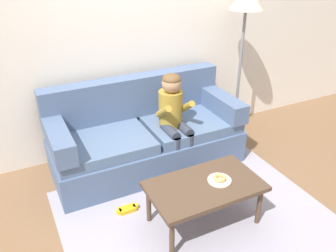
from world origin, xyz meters
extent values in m
plane|color=brown|center=(0.00, 0.00, 0.00)|extent=(10.00, 10.00, 0.00)
cube|color=silver|center=(0.00, 1.40, 1.40)|extent=(8.00, 0.10, 2.80)
cube|color=#9993A3|center=(0.00, -0.25, 0.01)|extent=(2.41, 2.02, 0.01)
cube|color=slate|center=(-0.06, 0.80, 0.19)|extent=(2.10, 0.90, 0.38)
cube|color=slate|center=(-0.58, 0.75, 0.44)|extent=(1.01, 0.74, 0.12)
cube|color=slate|center=(0.47, 0.75, 0.44)|extent=(1.01, 0.74, 0.12)
cube|color=slate|center=(-0.06, 1.15, 0.73)|extent=(2.10, 0.20, 0.47)
cube|color=slate|center=(-1.00, 0.80, 0.61)|extent=(0.20, 0.90, 0.22)
cube|color=slate|center=(0.89, 0.80, 0.61)|extent=(0.20, 0.90, 0.22)
cube|color=#4C3828|center=(0.03, -0.30, 0.41)|extent=(1.00, 0.59, 0.04)
cylinder|color=#4C3828|center=(-0.41, -0.54, 0.20)|extent=(0.04, 0.04, 0.39)
cylinder|color=#4C3828|center=(0.47, -0.54, 0.20)|extent=(0.04, 0.04, 0.39)
cylinder|color=#4C3828|center=(-0.41, -0.07, 0.20)|extent=(0.04, 0.04, 0.39)
cylinder|color=#4C3828|center=(0.47, -0.07, 0.20)|extent=(0.04, 0.04, 0.39)
cylinder|color=olive|center=(0.20, 0.72, 0.70)|extent=(0.26, 0.26, 0.40)
sphere|color=tan|center=(0.20, 0.70, 1.00)|extent=(0.21, 0.21, 0.21)
ellipsoid|color=brown|center=(0.20, 0.70, 1.04)|extent=(0.20, 0.20, 0.12)
cylinder|color=#333847|center=(0.12, 0.57, 0.51)|extent=(0.11, 0.30, 0.11)
cylinder|color=#333847|center=(0.12, 0.42, 0.28)|extent=(0.09, 0.09, 0.44)
cube|color=black|center=(0.12, 0.37, 0.03)|extent=(0.10, 0.20, 0.06)
cylinder|color=olive|center=(0.07, 0.62, 0.74)|extent=(0.07, 0.29, 0.23)
cylinder|color=#333847|center=(0.28, 0.57, 0.51)|extent=(0.11, 0.30, 0.11)
cylinder|color=#333847|center=(0.28, 0.42, 0.28)|extent=(0.09, 0.09, 0.44)
cube|color=black|center=(0.28, 0.37, 0.03)|extent=(0.10, 0.20, 0.06)
cylinder|color=olive|center=(0.34, 0.62, 0.74)|extent=(0.07, 0.29, 0.23)
cylinder|color=white|center=(0.17, -0.32, 0.44)|extent=(0.21, 0.21, 0.01)
torus|color=tan|center=(0.17, -0.32, 0.47)|extent=(0.17, 0.17, 0.04)
cube|color=gold|center=(-0.55, 0.14, 0.03)|extent=(0.16, 0.09, 0.05)
cylinder|color=gold|center=(-0.64, 0.14, 0.03)|extent=(0.06, 0.06, 0.05)
cylinder|color=gold|center=(-0.47, 0.14, 0.03)|extent=(0.06, 0.06, 0.05)
cylinder|color=slate|center=(1.30, 0.99, 0.01)|extent=(0.30, 0.30, 0.03)
cylinder|color=slate|center=(1.30, 0.99, 0.85)|extent=(0.04, 0.04, 1.64)
camera|label=1|loc=(-1.36, -2.38, 2.32)|focal=37.64mm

